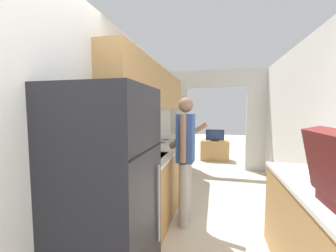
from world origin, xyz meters
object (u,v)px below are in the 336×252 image
at_px(book_stack, 336,183).
at_px(refrigerator, 107,195).
at_px(range_oven, 169,164).
at_px(tv_cabinet, 215,150).
at_px(television, 215,135).
at_px(person, 185,157).

bearing_deg(book_stack, refrigerator, -168.34).
relative_size(refrigerator, range_oven, 1.62).
bearing_deg(tv_cabinet, book_stack, -78.50).
distance_m(range_oven, book_stack, 2.74).
bearing_deg(book_stack, range_oven, 130.66).
height_order(refrigerator, tv_cabinet, refrigerator).
bearing_deg(refrigerator, range_oven, 90.80).
xyz_separation_m(range_oven, television, (0.85, 2.38, 0.29)).
relative_size(range_oven, book_stack, 3.54).
bearing_deg(tv_cabinet, person, -95.76).
bearing_deg(refrigerator, television, 80.35).
distance_m(person, book_stack, 1.53).
distance_m(book_stack, television, 4.53).
bearing_deg(person, range_oven, 26.38).
bearing_deg(range_oven, book_stack, -49.34).
distance_m(person, television, 3.61).
bearing_deg(refrigerator, tv_cabinet, 80.44).
bearing_deg(person, refrigerator, 164.10).
height_order(range_oven, book_stack, range_oven).
height_order(range_oven, person, person).
height_order(tv_cabinet, television, television).
height_order(refrigerator, book_stack, refrigerator).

